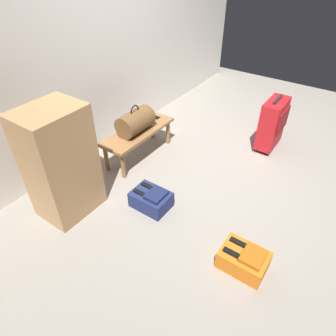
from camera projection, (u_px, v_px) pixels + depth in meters
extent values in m
plane|color=gray|center=(219.00, 174.00, 3.50)|extent=(6.60, 6.60, 0.00)
cube|color=silver|center=(105.00, 26.00, 3.37)|extent=(6.00, 0.10, 2.80)
cube|color=olive|center=(138.00, 132.00, 3.58)|extent=(1.00, 0.36, 0.04)
cylinder|color=olive|center=(123.00, 165.00, 3.35)|extent=(0.05, 0.05, 0.33)
cylinder|color=olive|center=(168.00, 132.00, 3.92)|extent=(0.05, 0.05, 0.33)
cylinder|color=olive|center=(106.00, 158.00, 3.47)|extent=(0.05, 0.05, 0.33)
cylinder|color=olive|center=(152.00, 127.00, 4.04)|extent=(0.05, 0.05, 0.33)
cylinder|color=brown|center=(135.00, 122.00, 3.47)|extent=(0.44, 0.26, 0.26)
torus|color=black|center=(135.00, 111.00, 3.39)|extent=(0.14, 0.02, 0.14)
cube|color=black|center=(154.00, 117.00, 3.83)|extent=(0.07, 0.14, 0.01)
cube|color=black|center=(154.00, 116.00, 3.83)|extent=(0.06, 0.13, 0.00)
cube|color=red|center=(272.00, 123.00, 3.74)|extent=(0.45, 0.21, 0.60)
cube|color=maroon|center=(283.00, 121.00, 3.64)|extent=(0.36, 0.02, 0.27)
cube|color=#262628|center=(278.00, 99.00, 3.54)|extent=(0.25, 0.03, 0.04)
cylinder|color=black|center=(257.00, 149.00, 3.87)|extent=(0.02, 0.05, 0.05)
cylinder|color=black|center=(266.00, 138.00, 4.07)|extent=(0.02, 0.05, 0.05)
cube|color=navy|center=(151.00, 200.00, 3.03)|extent=(0.28, 0.38, 0.17)
cube|color=#182045|center=(156.00, 195.00, 2.94)|extent=(0.21, 0.17, 0.04)
cube|color=black|center=(142.00, 194.00, 2.96)|extent=(0.04, 0.19, 0.02)
cube|color=black|center=(149.00, 187.00, 3.04)|extent=(0.04, 0.19, 0.02)
cube|color=orange|center=(243.00, 260.00, 2.46)|extent=(0.28, 0.38, 0.17)
cube|color=#AD5514|center=(253.00, 256.00, 2.37)|extent=(0.21, 0.17, 0.04)
cube|color=black|center=(234.00, 254.00, 2.39)|extent=(0.04, 0.19, 0.02)
cube|color=black|center=(241.00, 244.00, 2.48)|extent=(0.04, 0.19, 0.02)
cube|color=#A87A4C|center=(61.00, 164.00, 2.73)|extent=(0.56, 0.44, 1.10)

